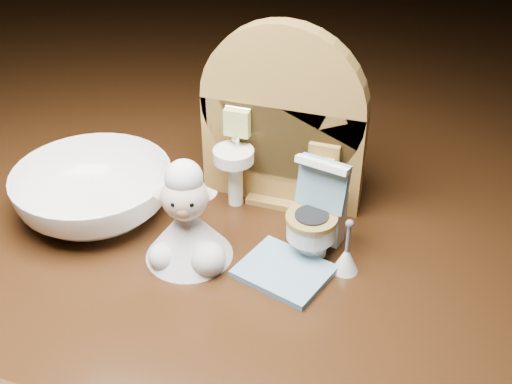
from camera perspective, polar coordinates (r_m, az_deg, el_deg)
backdrop_panel at (r=0.50m, az=2.25°, el=5.67°), size 0.13×0.05×0.15m
toy_toilet at (r=0.47m, az=5.47°, el=-2.30°), size 0.04×0.05×0.07m
bath_mat at (r=0.46m, az=2.52°, el=-7.04°), size 0.07×0.07×0.00m
toilet_brush at (r=0.46m, az=8.03°, el=-5.78°), size 0.02×0.02×0.04m
plush_lamb at (r=0.46m, az=-6.11°, el=-2.98°), size 0.06×0.06×0.08m
ceramic_bowl at (r=0.52m, az=-14.21°, el=-0.06°), size 0.14×0.14×0.04m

